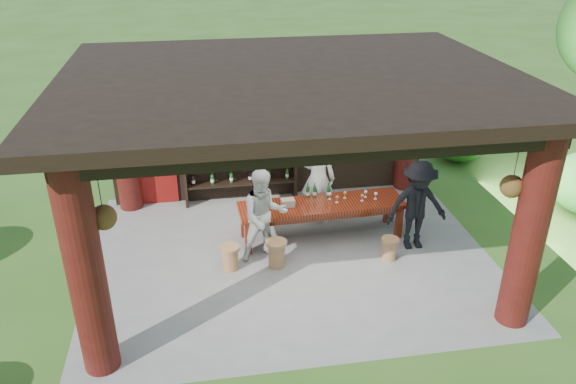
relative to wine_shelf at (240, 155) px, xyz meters
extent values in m
plane|color=#2D5119|center=(0.73, -2.45, -1.10)|extent=(90.00, 90.00, 0.00)
cube|color=slate|center=(0.73, -2.45, -1.15)|extent=(7.40, 5.90, 0.10)
cube|color=black|center=(0.73, 0.30, 0.55)|extent=(7.00, 0.18, 3.30)
cube|color=maroon|center=(-1.87, 0.20, -0.10)|extent=(0.95, 0.06, 2.00)
cylinder|color=#380C0A|center=(-2.42, -4.85, 0.55)|extent=(0.50, 0.50, 3.30)
cylinder|color=#380C0A|center=(3.88, -4.85, 0.55)|extent=(0.50, 0.50, 3.30)
cylinder|color=#380C0A|center=(-2.42, 0.10, 0.55)|extent=(0.50, 0.50, 3.30)
cylinder|color=#380C0A|center=(3.88, 0.10, 0.55)|extent=(0.50, 0.50, 3.30)
cube|color=black|center=(0.73, -4.85, 2.05)|extent=(6.70, 0.35, 0.35)
cube|color=black|center=(-2.42, -2.45, 2.05)|extent=(0.30, 5.20, 0.30)
cube|color=black|center=(3.88, -2.45, 2.05)|extent=(0.30, 5.20, 0.30)
cube|color=black|center=(0.73, -2.45, 2.30)|extent=(7.50, 6.00, 0.20)
cylinder|color=black|center=(-2.12, -4.65, 1.53)|extent=(0.01, 0.01, 0.75)
cone|color=black|center=(-2.12, -4.65, 1.07)|extent=(0.32, 0.32, 0.18)
sphere|color=#1E5919|center=(-2.12, -4.65, 1.18)|extent=(0.34, 0.34, 0.34)
cylinder|color=black|center=(3.58, -4.65, 1.53)|extent=(0.01, 0.01, 0.75)
cone|color=black|center=(3.58, -4.65, 1.07)|extent=(0.32, 0.32, 0.18)
sphere|color=#1E5919|center=(3.58, -4.65, 1.18)|extent=(0.34, 0.34, 0.34)
cube|color=#51100B|center=(1.43, -1.85, -0.39)|extent=(3.29, 0.96, 0.08)
cube|color=#51100B|center=(1.43, -1.85, -0.49)|extent=(3.08, 0.80, 0.12)
cube|color=#51100B|center=(-0.07, -2.23, -0.76)|extent=(0.12, 0.12, 0.67)
cube|color=#51100B|center=(2.94, -2.11, -0.76)|extent=(0.12, 0.12, 0.67)
cube|color=#51100B|center=(-0.09, -1.59, -0.76)|extent=(0.12, 0.12, 0.67)
cube|color=#51100B|center=(2.92, -1.47, -0.76)|extent=(0.12, 0.12, 0.67)
cylinder|color=#96623C|center=(0.40, -2.73, -0.87)|extent=(0.31, 0.31, 0.45)
cylinder|color=#96623C|center=(0.40, -2.73, -0.62)|extent=(0.39, 0.39, 0.06)
cylinder|color=#96623C|center=(2.51, -2.86, -0.91)|extent=(0.26, 0.26, 0.39)
cylinder|color=#96623C|center=(2.51, -2.86, -0.69)|extent=(0.33, 0.33, 0.05)
cylinder|color=#96623C|center=(-0.44, -2.70, -0.89)|extent=(0.28, 0.28, 0.42)
cylinder|color=#96623C|center=(-0.44, -2.70, -0.65)|extent=(0.36, 0.36, 0.06)
imported|color=white|center=(1.50, -1.15, -0.13)|extent=(0.82, 0.68, 1.93)
imported|color=beige|center=(0.23, -2.43, -0.21)|extent=(0.94, 0.78, 1.79)
imported|color=black|center=(3.11, -2.51, -0.20)|extent=(1.16, 0.67, 1.79)
cube|color=#BF6672|center=(0.75, -1.85, -0.28)|extent=(0.27, 0.19, 0.14)
ellipsoid|color=#194C14|center=(5.82, 1.44, -0.52)|extent=(1.60, 1.60, 1.36)
camera|label=1|loc=(-0.80, -11.32, 4.69)|focal=35.00mm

